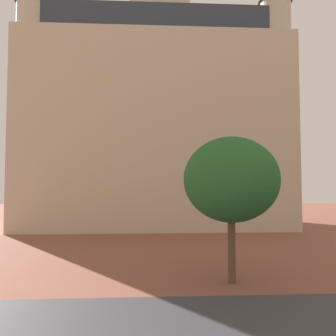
{
  "coord_description": "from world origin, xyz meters",
  "views": [
    {
      "loc": [
        -0.5,
        -1.45,
        4.18
      ],
      "look_at": [
        0.2,
        11.39,
        4.84
      ],
      "focal_mm": 34.77,
      "sensor_mm": 36.0,
      "label": 1
    }
  ],
  "objects": [
    {
      "name": "landmark_building",
      "position": [
        0.11,
        32.34,
        11.73
      ],
      "size": [
        25.8,
        12.03,
        38.89
      ],
      "color": "beige",
      "rests_on": "ground_plane"
    },
    {
      "name": "tree_curb_far",
      "position": [
        2.98,
        12.44,
        4.39
      ],
      "size": [
        4.11,
        4.11,
        6.25
      ],
      "color": "brown",
      "rests_on": "ground_plane"
    },
    {
      "name": "ground_plane",
      "position": [
        0.0,
        10.0,
        0.0
      ],
      "size": [
        120.0,
        120.0,
        0.0
      ],
      "primitive_type": "plane",
      "color": "brown"
    }
  ]
}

